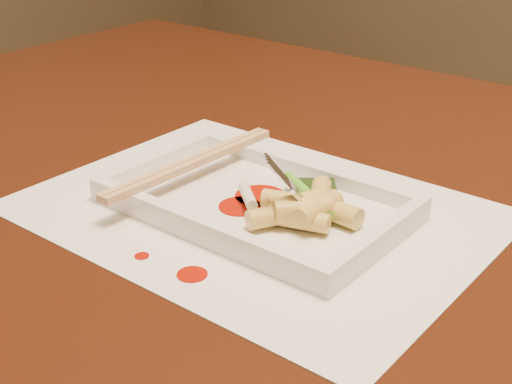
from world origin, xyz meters
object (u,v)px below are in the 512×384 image
Objects in this scene: fork at (337,136)px; placemat at (256,211)px; plate_base at (256,206)px; chopstick_a at (188,162)px; table at (324,285)px.

placemat is at bearing -165.58° from fork.
chopstick_a is (-0.08, -0.00, 0.02)m from plate_base.
table is 6.58× the size of chopstick_a.
plate_base is at bearing 0.00° from chopstick_a.
placemat is at bearing -113.97° from table.
table is at bearing 31.78° from chopstick_a.
placemat is 0.09m from chopstick_a.
chopstick_a is at bearing -180.00° from placemat.
plate_base reaches higher than placemat.
placemat is at bearing 0.00° from chopstick_a.
placemat is 1.88× the size of chopstick_a.
table is 5.38× the size of plate_base.
fork reaches higher than plate_base.
plate_base reaches higher than table.
table is at bearing 66.03° from placemat.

